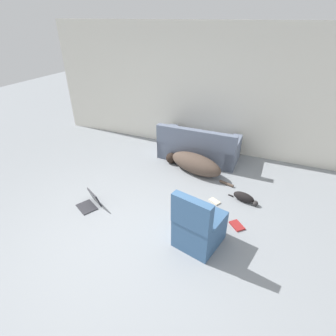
{
  "coord_description": "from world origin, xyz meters",
  "views": [
    {
      "loc": [
        1.67,
        -2.25,
        2.82
      ],
      "look_at": [
        0.1,
        1.46,
        0.46
      ],
      "focal_mm": 28.0,
      "sensor_mm": 36.0,
      "label": 1
    }
  ],
  "objects": [
    {
      "name": "couch",
      "position": [
        0.25,
        2.85,
        0.26
      ],
      "size": [
        1.72,
        0.81,
        0.79
      ],
      "rotation": [
        0.0,
        0.0,
        3.13
      ],
      "color": "slate",
      "rests_on": "ground_plane"
    },
    {
      "name": "dog",
      "position": [
        0.35,
        2.24,
        0.2
      ],
      "size": [
        1.59,
        0.74,
        0.4
      ],
      "rotation": [
        0.0,
        0.0,
        2.85
      ],
      "color": "#4C3D33",
      "rests_on": "ground_plane"
    },
    {
      "name": "side_chair",
      "position": [
        1.01,
        0.39,
        0.31
      ],
      "size": [
        0.68,
        0.73,
        0.91
      ],
      "rotation": [
        0.0,
        0.0,
        2.91
      ],
      "color": "#385B84",
      "rests_on": "ground_plane"
    },
    {
      "name": "book_red",
      "position": [
        1.47,
        0.95,
        0.01
      ],
      "size": [
        0.27,
        0.27,
        0.02
      ],
      "rotation": [
        0.0,
        0.0,
        -0.79
      ],
      "color": "maroon",
      "rests_on": "ground_plane"
    },
    {
      "name": "cat",
      "position": [
        1.47,
        1.63,
        0.08
      ],
      "size": [
        0.54,
        0.23,
        0.17
      ],
      "rotation": [
        0.0,
        0.0,
        6.02
      ],
      "color": "black",
      "rests_on": "ground_plane"
    },
    {
      "name": "wall_back",
      "position": [
        0.0,
        3.45,
        1.37
      ],
      "size": [
        7.42,
        0.06,
        2.74
      ],
      "color": "silver",
      "rests_on": "ground_plane"
    },
    {
      "name": "ground_plane",
      "position": [
        0.0,
        0.0,
        0.0
      ],
      "size": [
        20.0,
        20.0,
        0.0
      ],
      "primitive_type": "plane",
      "color": "gray"
    },
    {
      "name": "book_cream",
      "position": [
        1.0,
        1.41,
        0.01
      ],
      "size": [
        0.22,
        0.19,
        0.02
      ],
      "rotation": [
        0.0,
        0.0,
        -0.53
      ],
      "color": "beige",
      "rests_on": "ground_plane"
    },
    {
      "name": "laptop_open",
      "position": [
        -0.91,
        0.5,
        0.08
      ],
      "size": [
        0.45,
        0.45,
        0.26
      ],
      "rotation": [
        0.0,
        0.0,
        -0.48
      ],
      "color": "#2D2D33",
      "rests_on": "ground_plane"
    }
  ]
}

